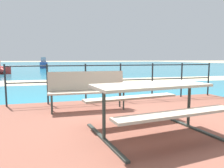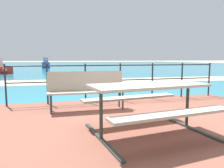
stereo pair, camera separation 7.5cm
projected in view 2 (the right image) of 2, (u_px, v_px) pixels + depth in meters
name	position (u px, v px, depth m)	size (l,w,h in m)	color
ground_plane	(160.00, 129.00, 3.74)	(240.00, 240.00, 0.00)	tan
patio_paving	(160.00, 127.00, 3.74)	(6.40, 5.20, 0.06)	brown
sea_water	(64.00, 65.00, 42.10)	(90.00, 90.00, 0.01)	teal
beach_strip	(89.00, 81.00, 11.58)	(54.00, 2.55, 0.01)	beige
picnic_table	(148.00, 96.00, 3.27)	(1.97, 1.72, 0.78)	tan
park_bench	(87.00, 87.00, 4.85)	(1.76, 0.43, 0.88)	tan
railing_fence	(120.00, 78.00, 5.93)	(5.94, 0.04, 1.04)	#1E2328
boat_near	(46.00, 64.00, 28.64)	(1.10, 4.16, 1.43)	#2D478C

